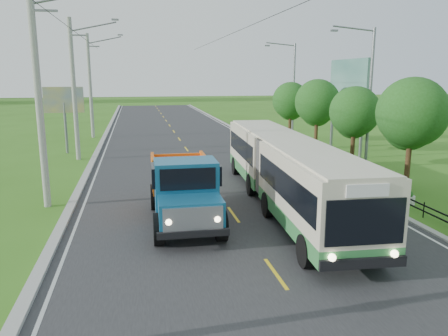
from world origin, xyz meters
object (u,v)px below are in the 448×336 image
object	(u,v)px
pole_mid	(74,89)
pole_far	(91,86)
dump_truck	(184,185)
tree_third	(411,116)
planter_mid	(335,165)
billboard_left	(64,104)
streetlight_far	(292,88)
tree_fourth	(354,114)
tree_fifth	(317,104)
tree_back	(291,102)
planter_near	(408,198)
planter_far	(292,146)
bus	(286,166)
billboard_right	(348,85)
pole_near	(39,97)
streetlight_mid	(368,94)

from	to	relation	value
pole_mid	pole_far	xyz separation A→B (m)	(0.00, 12.00, 0.00)
dump_truck	pole_far	bearing A→B (deg)	103.18
tree_third	planter_mid	size ratio (longest dim) A/B	8.96
billboard_left	streetlight_far	bearing A→B (deg)	11.23
planter_mid	tree_fourth	bearing A→B (deg)	6.39
tree_fifth	tree_back	size ratio (longest dim) A/B	1.05
pole_mid	planter_near	xyz separation A→B (m)	(16.86, -15.00, -4.81)
planter_far	billboard_left	world-z (taller)	billboard_left
tree_fourth	planter_far	bearing A→B (deg)	99.08
billboard_left	bus	distance (m)	21.09
pole_far	planter_far	world-z (taller)	pole_far
pole_far	planter_far	distance (m)	20.70
tree_third	billboard_right	world-z (taller)	billboard_right
bus	billboard_left	bearing A→B (deg)	128.83
tree_third	billboard_left	world-z (taller)	tree_third
tree_fourth	tree_fifth	xyz separation A→B (m)	(0.00, 6.00, 0.27)
pole_near	tree_back	distance (m)	24.98
bus	streetlight_far	bearing A→B (deg)	72.71
tree_fourth	planter_near	xyz separation A→B (m)	(-1.26, -8.14, -3.30)
tree_third	dump_truck	distance (m)	12.62
bus	planter_mid	bearing A→B (deg)	53.59
pole_far	bus	xyz separation A→B (m)	(10.94, -26.11, -3.19)
planter_near	tree_third	bearing A→B (deg)	59.59
tree_fourth	billboard_left	xyz separation A→B (m)	(-19.36, 9.86, 0.28)
tree_fourth	streetlight_mid	world-z (taller)	streetlight_mid
tree_back	planter_near	size ratio (longest dim) A/B	8.21
tree_fourth	planter_near	distance (m)	8.87
tree_fourth	streetlight_far	xyz separation A→B (m)	(0.79, 13.86, 1.32)
tree_third	streetlight_mid	bearing A→B (deg)	82.36
tree_back	billboard_left	xyz separation A→B (m)	(-19.36, -2.14, 0.21)
pole_near	dump_truck	world-z (taller)	pole_near
tree_third	planter_far	xyz separation A→B (m)	(-1.26, 13.86, -3.70)
streetlight_far	planter_far	distance (m)	7.84
tree_back	streetlight_mid	xyz separation A→B (m)	(0.79, -12.14, 1.25)
pole_mid	streetlight_mid	bearing A→B (deg)	-20.32
pole_mid	bus	bearing A→B (deg)	-52.20
pole_mid	billboard_left	distance (m)	3.47
streetlight_mid	billboard_right	distance (m)	6.24
tree_fourth	planter_far	world-z (taller)	tree_fourth
tree_fifth	planter_near	distance (m)	14.64
pole_mid	bus	world-z (taller)	pole_mid
streetlight_far	planter_far	world-z (taller)	streetlight_far
streetlight_far	dump_truck	xyz separation A→B (m)	(-12.88, -22.55, -3.30)
tree_fourth	bus	bearing A→B (deg)	-134.71
pole_far	streetlight_far	world-z (taller)	pole_far
tree_back	billboard_right	world-z (taller)	billboard_right
planter_far	bus	world-z (taller)	bus
streetlight_far	streetlight_mid	bearing A→B (deg)	-90.00
streetlight_mid	bus	world-z (taller)	streetlight_mid
pole_far	billboard_left	world-z (taller)	pole_far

